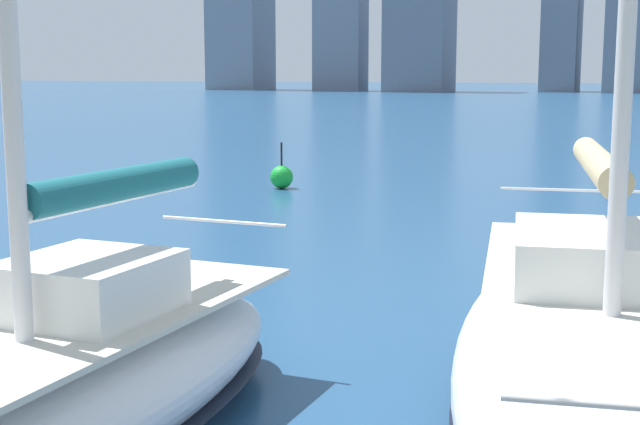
{
  "coord_description": "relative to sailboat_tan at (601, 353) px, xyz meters",
  "views": [
    {
      "loc": [
        -2.5,
        1.02,
        3.5
      ],
      "look_at": [
        0.51,
        -6.63,
        2.2
      ],
      "focal_mm": 50.0,
      "sensor_mm": 36.0,
      "label": 1
    }
  ],
  "objects": [
    {
      "name": "channel_buoy",
      "position": [
        10.39,
        -15.65,
        -0.39
      ],
      "size": [
        0.7,
        0.7,
        1.4
      ],
      "color": "green",
      "rests_on": "ground"
    },
    {
      "name": "sailboat_tan",
      "position": [
        0.0,
        0.0,
        0.0
      ],
      "size": [
        4.35,
        9.81,
        11.58
      ],
      "color": "silver",
      "rests_on": "ground"
    },
    {
      "name": "sailboat_teal",
      "position": [
        4.48,
        2.51,
        -0.0
      ],
      "size": [
        2.41,
        6.68,
        11.23
      ],
      "color": "white",
      "rests_on": "ground"
    }
  ]
}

